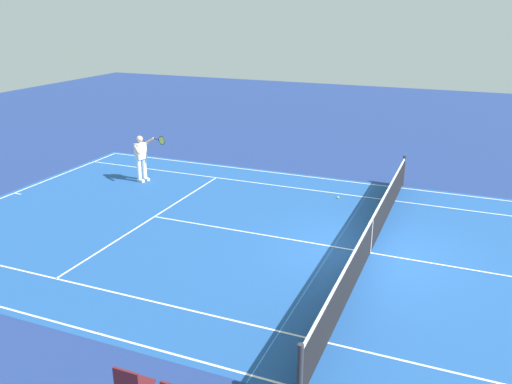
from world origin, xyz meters
name	(u,v)px	position (x,y,z in m)	size (l,w,h in m)	color
ground_plane	(370,253)	(0.00, 0.00, 0.00)	(60.00, 60.00, 0.00)	navy
court_slab	(370,253)	(0.00, 0.00, 0.00)	(24.20, 11.40, 0.00)	#1E4C93
court_line_markings	(370,253)	(0.00, 0.00, 0.00)	(23.85, 11.05, 0.01)	white
tennis_net	(371,235)	(0.00, 0.00, 0.49)	(0.10, 11.70, 1.08)	#2D2D33
tennis_player_near	(142,156)	(8.65, -2.78, 0.93)	(1.17, 0.74, 1.70)	white
tennis_ball	(338,198)	(1.74, -3.64, 0.03)	(0.07, 0.07, 0.07)	#CCE01E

